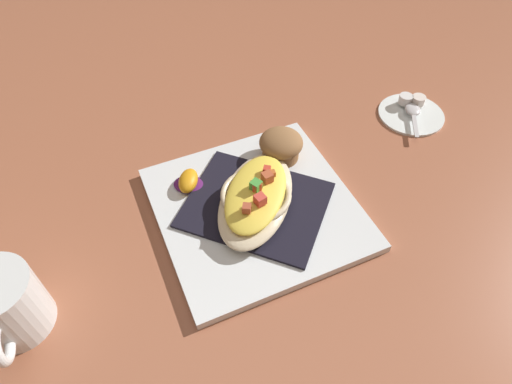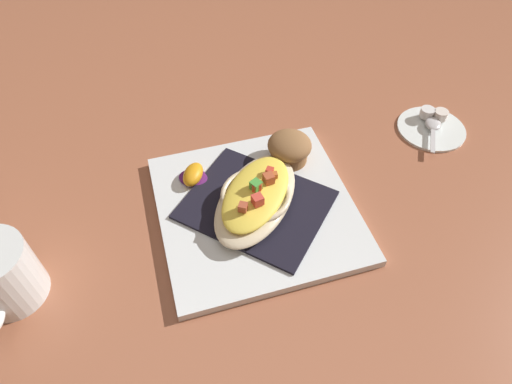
# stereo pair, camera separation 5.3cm
# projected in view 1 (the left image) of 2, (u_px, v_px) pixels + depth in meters

# --- Properties ---
(ground_plane) EXTENTS (2.60, 2.60, 0.00)m
(ground_plane) POSITION_uv_depth(u_px,v_px,m) (256.00, 211.00, 0.66)
(ground_plane) COLOR #A15E41
(square_plate) EXTENTS (0.28, 0.28, 0.01)m
(square_plate) POSITION_uv_depth(u_px,v_px,m) (256.00, 208.00, 0.65)
(square_plate) COLOR white
(square_plate) RESTS_ON ground_plane
(folded_napkin) EXTENTS (0.25, 0.25, 0.00)m
(folded_napkin) POSITION_uv_depth(u_px,v_px,m) (256.00, 204.00, 0.65)
(folded_napkin) COLOR black
(folded_napkin) RESTS_ON square_plate
(gratin_dish) EXTENTS (0.19, 0.20, 0.05)m
(gratin_dish) POSITION_uv_depth(u_px,v_px,m) (256.00, 196.00, 0.63)
(gratin_dish) COLOR beige
(gratin_dish) RESTS_ON folded_napkin
(muffin) EXTENTS (0.07, 0.07, 0.05)m
(muffin) POSITION_uv_depth(u_px,v_px,m) (281.00, 145.00, 0.69)
(muffin) COLOR #935F35
(muffin) RESTS_ON square_plate
(orange_garnish) EXTENTS (0.06, 0.06, 0.02)m
(orange_garnish) POSITION_uv_depth(u_px,v_px,m) (189.00, 182.00, 0.67)
(orange_garnish) COLOR #571D65
(orange_garnish) RESTS_ON square_plate
(coffee_mug) EXTENTS (0.09, 0.12, 0.09)m
(coffee_mug) POSITION_uv_depth(u_px,v_px,m) (7.00, 308.00, 0.52)
(coffee_mug) COLOR white
(coffee_mug) RESTS_ON ground_plane
(creamer_saucer) EXTENTS (0.12, 0.12, 0.01)m
(creamer_saucer) POSITION_uv_depth(u_px,v_px,m) (411.00, 113.00, 0.80)
(creamer_saucer) COLOR white
(creamer_saucer) RESTS_ON ground_plane
(spoon) EXTENTS (0.06, 0.09, 0.01)m
(spoon) POSITION_uv_depth(u_px,v_px,m) (413.00, 111.00, 0.79)
(spoon) COLOR silver
(spoon) RESTS_ON creamer_saucer
(creamer_cup_0) EXTENTS (0.02, 0.02, 0.02)m
(creamer_cup_0) POSITION_uv_depth(u_px,v_px,m) (418.00, 100.00, 0.80)
(creamer_cup_0) COLOR white
(creamer_cup_0) RESTS_ON creamer_saucer
(creamer_cup_1) EXTENTS (0.02, 0.02, 0.02)m
(creamer_cup_1) POSITION_uv_depth(u_px,v_px,m) (405.00, 99.00, 0.80)
(creamer_cup_1) COLOR white
(creamer_cup_1) RESTS_ON creamer_saucer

